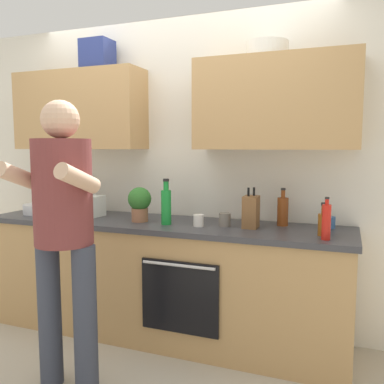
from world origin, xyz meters
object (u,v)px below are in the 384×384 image
bottle_soy (57,195)px  cup_stoneware (225,220)px  cup_tea (330,222)px  potted_herb (140,202)px  bottle_syrup (324,223)px  bottle_hotsauce (326,221)px  cup_coffee (199,220)px  bottle_soda (166,205)px  person_standing (63,222)px  knife_block (251,212)px  bottle_vinegar (283,211)px  bottle_oil (73,196)px  grocery_bag_produce (86,206)px  bottle_wine (45,196)px  mixing_bowl (39,209)px

bottle_soy → cup_stoneware: bottle_soy is taller
cup_tea → potted_herb: size_ratio=0.31×
bottle_syrup → bottle_hotsauce: bearing=-79.7°
cup_coffee → cup_tea: (0.89, 0.27, -0.00)m
bottle_soda → person_standing: bearing=-112.3°
knife_block → cup_tea: bearing=19.6°
bottle_syrup → bottle_vinegar: size_ratio=0.78×
cup_stoneware → bottle_oil: bearing=171.8°
cup_tea → grocery_bag_produce: 1.91m
potted_herb → cup_tea: bearing=10.3°
bottle_wine → cup_tea: (2.46, 0.03, -0.08)m
person_standing → bottle_soda: bearing=67.7°
bottle_soy → bottle_oil: 0.17m
cup_stoneware → knife_block: size_ratio=0.33×
bottle_soy → bottle_oil: bottle_oil is taller
bottle_soda → cup_coffee: 0.27m
bottle_vinegar → potted_herb: (-1.05, -0.22, 0.04)m
bottle_oil → bottle_vinegar: 1.86m
person_standing → bottle_syrup: person_standing is taller
bottle_vinegar → person_standing: bearing=-137.6°
bottle_oil → bottle_wine: size_ratio=1.08×
bottle_wine → cup_stoneware: 1.76m
bottle_hotsauce → cup_stoneware: bearing=164.6°
mixing_bowl → bottle_soy: bearing=89.7°
bottle_syrup → bottle_soda: 1.11m
cup_coffee → cup_stoneware: 0.19m
bottle_hotsauce → bottle_vinegar: 0.48m
bottle_oil → mixing_bowl: bearing=-125.4°
person_standing → mixing_bowl: bearing=137.7°
person_standing → mixing_bowl: person_standing is taller
person_standing → bottle_oil: size_ratio=5.45×
cup_coffee → bottle_oil: bearing=167.6°
bottle_wine → person_standing: bearing=-45.3°
bottle_syrup → grocery_bag_produce: 1.86m
bottle_syrup → mixing_bowl: size_ratio=0.83×
mixing_bowl → bottle_soda: bearing=-2.9°
bottle_vinegar → bottle_wine: (-2.13, -0.00, 0.02)m
bottle_soda → bottle_oil: size_ratio=1.06×
bottle_hotsauce → cup_coffee: 0.89m
person_standing → bottle_soda: person_standing is taller
mixing_bowl → bottle_oil: bearing=54.6°
cup_coffee → knife_block: knife_block is taller
cup_stoneware → mixing_bowl: bearing=-179.1°
bottle_soda → cup_stoneware: size_ratio=3.53×
cup_tea → bottle_soda: bearing=-165.9°
bottle_oil → cup_stoneware: 1.50m
bottle_hotsauce → grocery_bag_produce: size_ratio=1.10×
bottle_soy → mixing_bowl: 0.26m
cup_coffee → potted_herb: potted_herb is taller
bottle_wine → cup_tea: bearing=0.7°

